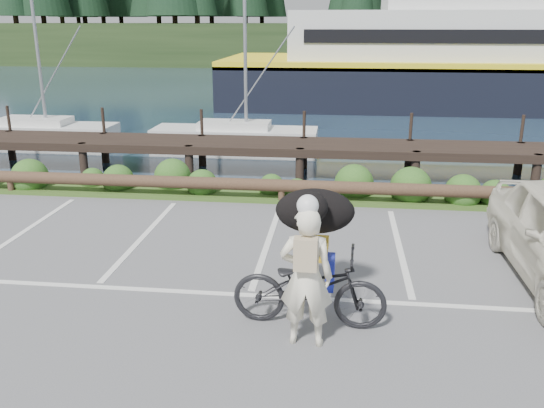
{
  "coord_description": "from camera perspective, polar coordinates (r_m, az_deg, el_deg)",
  "views": [
    {
      "loc": [
        1.35,
        -8.74,
        4.24
      ],
      "look_at": [
        0.19,
        1.07,
        1.1
      ],
      "focal_mm": 38.0,
      "sensor_mm": 36.0,
      "label": 1
    }
  ],
  "objects": [
    {
      "name": "ground",
      "position": [
        9.8,
        -1.83,
        -7.99
      ],
      "size": [
        72.0,
        72.0,
        0.0
      ],
      "primitive_type": "plane",
      "color": "#565658"
    },
    {
      "name": "harbor_backdrop",
      "position": [
        87.36,
        6.32,
        14.74
      ],
      "size": [
        170.0,
        160.0,
        30.0
      ],
      "color": "#192A3D",
      "rests_on": "ground"
    },
    {
      "name": "vegetation_strip",
      "position": [
        14.71,
        1.22,
        1.08
      ],
      "size": [
        34.0,
        1.6,
        0.1
      ],
      "primitive_type": "cube",
      "color": "#3D5B21",
      "rests_on": "ground"
    },
    {
      "name": "log_rail",
      "position": [
        14.06,
        0.94,
        0.08
      ],
      "size": [
        32.0,
        0.3,
        0.6
      ],
      "primitive_type": null,
      "color": "#443021",
      "rests_on": "ground"
    },
    {
      "name": "bicycle",
      "position": [
        8.38,
        3.72,
        -8.27
      ],
      "size": [
        2.25,
        0.86,
        1.17
      ],
      "primitive_type": "imported",
      "rotation": [
        0.0,
        0.0,
        1.53
      ],
      "color": "black",
      "rests_on": "ground"
    },
    {
      "name": "cyclist",
      "position": [
        7.74,
        3.42,
        -7.25
      ],
      "size": [
        0.74,
        0.5,
        1.97
      ],
      "primitive_type": "imported",
      "rotation": [
        0.0,
        0.0,
        3.1
      ],
      "color": "white",
      "rests_on": "ground"
    },
    {
      "name": "dog",
      "position": [
        8.69,
        4.28,
        -0.7
      ],
      "size": [
        0.63,
        1.22,
        0.69
      ],
      "primitive_type": "ellipsoid",
      "rotation": [
        0.0,
        0.0,
        1.53
      ],
      "color": "black",
      "rests_on": "bicycle"
    }
  ]
}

